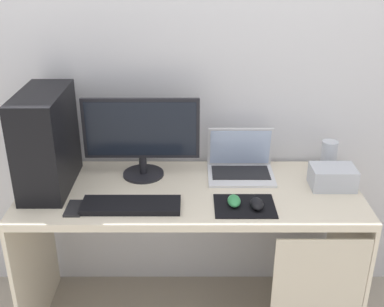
# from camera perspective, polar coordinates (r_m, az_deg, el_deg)

# --- Properties ---
(wall_back) EXTENTS (4.00, 0.05, 2.60)m
(wall_back) POSITION_cam_1_polar(r_m,az_deg,el_deg) (2.31, 0.09, 11.84)
(wall_back) COLOR silver
(wall_back) RESTS_ON ground_plane
(desk) EXTENTS (1.54, 0.60, 0.75)m
(desk) POSITION_cam_1_polar(r_m,az_deg,el_deg) (2.26, 0.53, -7.71)
(desk) COLOR beige
(desk) RESTS_ON ground_plane
(pc_tower) EXTENTS (0.20, 0.42, 0.45)m
(pc_tower) POSITION_cam_1_polar(r_m,az_deg,el_deg) (2.22, -16.77, 1.47)
(pc_tower) COLOR black
(pc_tower) RESTS_ON desk
(monitor) EXTENTS (0.54, 0.20, 0.39)m
(monitor) POSITION_cam_1_polar(r_m,az_deg,el_deg) (2.24, -5.83, 2.14)
(monitor) COLOR black
(monitor) RESTS_ON desk
(laptop) EXTENTS (0.32, 0.23, 0.22)m
(laptop) POSITION_cam_1_polar(r_m,az_deg,el_deg) (2.32, 6.01, -1.44)
(laptop) COLOR silver
(laptop) RESTS_ON desk
(speaker) EXTENTS (0.08, 0.08, 0.16)m
(speaker) POSITION_cam_1_polar(r_m,az_deg,el_deg) (2.41, 16.18, -0.38)
(speaker) COLOR #B7BCC6
(speaker) RESTS_ON desk
(projector) EXTENTS (0.20, 0.14, 0.10)m
(projector) POSITION_cam_1_polar(r_m,az_deg,el_deg) (2.28, 16.61, -2.74)
(projector) COLOR #B7BCC6
(projector) RESTS_ON desk
(keyboard) EXTENTS (0.42, 0.14, 0.02)m
(keyboard) POSITION_cam_1_polar(r_m,az_deg,el_deg) (2.06, -7.08, -6.13)
(keyboard) COLOR black
(keyboard) RESTS_ON desk
(mousepad) EXTENTS (0.26, 0.20, 0.00)m
(mousepad) POSITION_cam_1_polar(r_m,az_deg,el_deg) (2.07, 6.48, -6.25)
(mousepad) COLOR black
(mousepad) RESTS_ON desk
(mouse_left) EXTENTS (0.06, 0.10, 0.03)m
(mouse_left) POSITION_cam_1_polar(r_m,az_deg,el_deg) (2.06, 5.23, -5.65)
(mouse_left) COLOR #338C4C
(mouse_left) RESTS_ON mousepad
(mouse_right) EXTENTS (0.06, 0.10, 0.03)m
(mouse_right) POSITION_cam_1_polar(r_m,az_deg,el_deg) (2.05, 7.94, -5.98)
(mouse_right) COLOR black
(mouse_right) RESTS_ON mousepad
(cell_phone) EXTENTS (0.07, 0.13, 0.01)m
(cell_phone) POSITION_cam_1_polar(r_m,az_deg,el_deg) (2.09, -13.62, -6.34)
(cell_phone) COLOR #232326
(cell_phone) RESTS_ON desk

